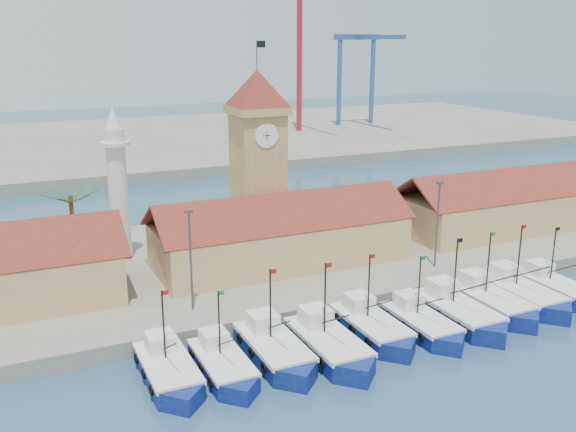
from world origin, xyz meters
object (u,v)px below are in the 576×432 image
boat_0 (169,373)px  clock_tower (258,155)px  boat_5 (423,325)px  minaret (118,184)px

boat_0 → clock_tower: bearing=54.1°
boat_5 → minaret: size_ratio=0.57×
boat_0 → boat_5: bearing=-3.0°
boat_5 → minaret: bearing=128.4°
boat_0 → boat_5: size_ratio=1.03×
minaret → boat_5: bearing=-51.6°
boat_0 → boat_5: 21.88m
clock_tower → minaret: bearing=172.4°
clock_tower → boat_5: bearing=-77.2°
boat_0 → boat_5: (21.85, -1.16, -0.02)m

